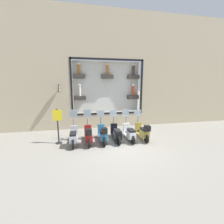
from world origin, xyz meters
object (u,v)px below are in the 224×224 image
scooter_teal_3 (103,134)px  shop_sign_post (58,125)px  scooter_black_2 (116,134)px  scooter_red_4 (88,135)px  scooter_white_1 (130,133)px  scooter_olive_0 (143,132)px  scooter_silver_5 (74,136)px

scooter_teal_3 → shop_sign_post: (0.38, 2.27, 0.53)m
scooter_black_2 → scooter_red_4: bearing=92.4°
scooter_white_1 → shop_sign_post: bearing=85.2°
scooter_olive_0 → scooter_white_1: scooter_white_1 is taller
scooter_white_1 → scooter_teal_3: (-0.06, 1.49, 0.05)m
scooter_black_2 → scooter_red_4: size_ratio=1.00×
scooter_black_2 → scooter_red_4: 1.49m
scooter_olive_0 → scooter_teal_3: 2.24m
scooter_white_1 → scooter_black_2: bearing=89.8°
scooter_teal_3 → scooter_red_4: (-0.00, 0.75, -0.00)m
scooter_black_2 → scooter_silver_5: scooter_silver_5 is taller
scooter_red_4 → scooter_black_2: bearing=-87.6°
scooter_silver_5 → shop_sign_post: shop_sign_post is taller
scooter_teal_3 → scooter_red_4: 0.75m
scooter_olive_0 → scooter_white_1: (0.06, 0.75, -0.04)m
scooter_white_1 → scooter_red_4: 2.24m
scooter_white_1 → scooter_black_2: scooter_white_1 is taller
scooter_olive_0 → shop_sign_post: size_ratio=0.98×
scooter_teal_3 → scooter_olive_0: bearing=-90.1°
scooter_teal_3 → scooter_black_2: bearing=-85.2°
scooter_teal_3 → shop_sign_post: 2.36m
scooter_olive_0 → scooter_teal_3: scooter_teal_3 is taller
shop_sign_post → scooter_white_1: bearing=-94.8°
scooter_red_4 → scooter_white_1: bearing=-88.5°
scooter_olive_0 → scooter_red_4: bearing=89.9°
shop_sign_post → scooter_silver_5: bearing=-111.9°
scooter_olive_0 → scooter_teal_3: size_ratio=1.00×
scooter_red_4 → shop_sign_post: 1.66m
scooter_white_1 → shop_sign_post: size_ratio=0.98×
scooter_black_2 → scooter_teal_3: scooter_black_2 is taller
scooter_red_4 → scooter_silver_5: scooter_silver_5 is taller
scooter_silver_5 → shop_sign_post: 1.01m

